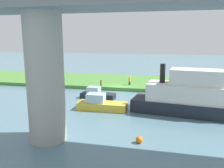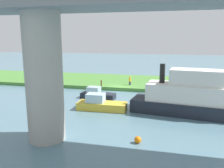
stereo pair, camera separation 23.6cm
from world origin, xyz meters
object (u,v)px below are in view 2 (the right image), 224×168
person_on_bank (130,80)px  mooring_post (101,83)px  pontoon_yellow (97,94)px  marker_buoy (138,140)px  bridge_pylon (44,78)px  motorboat_red (100,104)px  skiff_small (185,96)px

person_on_bank → mooring_post: size_ratio=1.55×
person_on_bank → pontoon_yellow: bearing=65.2°
person_on_bank → marker_buoy: bearing=100.7°
bridge_pylon → marker_buoy: (-6.58, -0.82, -4.29)m
marker_buoy → motorboat_red: bearing=-55.5°
mooring_post → motorboat_red: 9.59m
pontoon_yellow → person_on_bank: bearing=-114.8°
bridge_pylon → pontoon_yellow: (-0.12, -12.16, -4.04)m
pontoon_yellow → marker_buoy: size_ratio=8.70×
mooring_post → pontoon_yellow: bearing=99.7°
person_on_bank → bridge_pylon: bearing=80.4°
motorboat_red → marker_buoy: motorboat_red is taller
skiff_small → bridge_pylon: bearing=39.5°
person_on_bank → motorboat_red: (1.36, 11.07, -0.60)m
motorboat_red → bridge_pylon: bearing=76.7°
bridge_pylon → mooring_post: (0.70, -16.98, -3.59)m
bridge_pylon → skiff_small: bridge_pylon is taller
person_on_bank → marker_buoy: (-3.39, 17.99, -0.95)m
person_on_bank → marker_buoy: 18.33m
mooring_post → skiff_small: bearing=141.7°
person_on_bank → marker_buoy: person_on_bank is taller
bridge_pylon → mooring_post: 17.37m
marker_buoy → bridge_pylon: bearing=7.1°
person_on_bank → skiff_small: 12.56m
bridge_pylon → skiff_small: bearing=-140.5°
mooring_post → skiff_small: (-10.89, 8.59, 0.85)m
person_on_bank → skiff_small: (-6.99, 10.42, 0.60)m
mooring_post → marker_buoy: size_ratio=1.79×
motorboat_red → marker_buoy: size_ratio=10.22×
pontoon_yellow → bridge_pylon: bearing=89.4°
person_on_bank → motorboat_red: 11.17m
bridge_pylon → pontoon_yellow: bridge_pylon is taller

